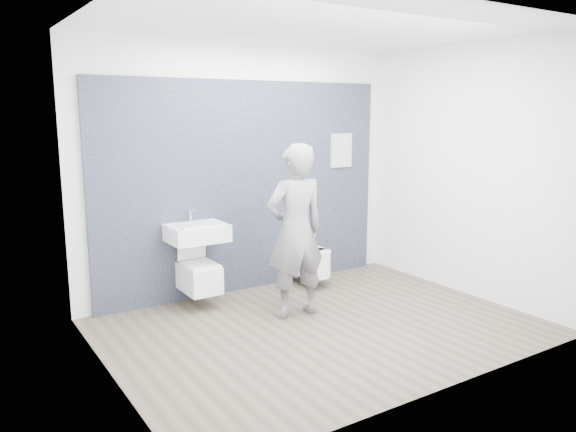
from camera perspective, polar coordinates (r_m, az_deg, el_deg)
ground at (r=5.56m, az=3.41°, el=-11.16°), size 4.00×4.00×0.00m
room_shell at (r=5.17m, az=3.62°, el=7.04°), size 4.00×4.00×4.00m
tile_wall at (r=6.73m, az=-4.04°, el=-7.24°), size 3.60×0.06×2.40m
washbasin at (r=5.98m, az=-9.22°, el=-1.65°), size 0.60×0.45×0.45m
toilet_square at (r=6.08m, az=-9.03°, el=-6.00°), size 0.34×0.49×0.67m
toilet_rounded at (r=6.73m, az=2.36°, el=-4.65°), size 0.34×0.58×0.31m
info_placard at (r=7.39m, az=5.22°, el=-5.62°), size 0.31×0.03×0.42m
visitor at (r=5.61m, az=0.74°, el=-1.55°), size 0.67×0.46×1.75m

